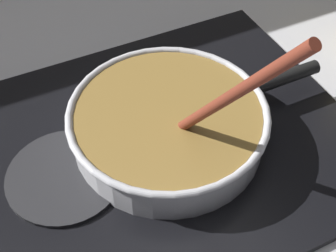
% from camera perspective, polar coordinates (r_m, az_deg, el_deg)
% --- Properties ---
extents(hob_plate, '(0.56, 0.48, 0.01)m').
position_cam_1_polar(hob_plate, '(0.70, -0.00, -1.90)').
color(hob_plate, black).
rests_on(hob_plate, ground).
extents(burner_ring, '(0.20, 0.20, 0.01)m').
position_cam_1_polar(burner_ring, '(0.69, -0.00, -1.36)').
color(burner_ring, '#592D0C').
rests_on(burner_ring, hob_plate).
extents(spare_burner, '(0.16, 0.16, 0.01)m').
position_cam_1_polar(spare_burner, '(0.67, -12.54, -5.94)').
color(spare_burner, '#262628').
rests_on(spare_burner, hob_plate).
extents(cooking_pan, '(0.41, 0.33, 0.29)m').
position_cam_1_polar(cooking_pan, '(0.67, 0.13, 0.33)').
color(cooking_pan, silver).
rests_on(cooking_pan, hob_plate).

